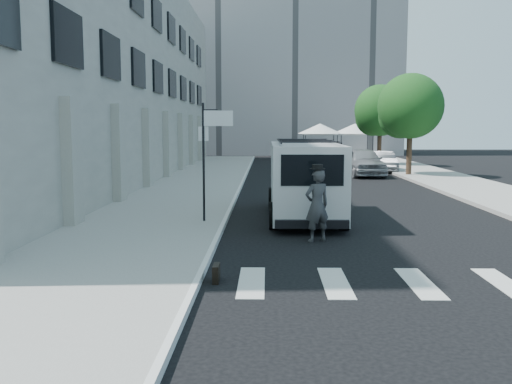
{
  "coord_description": "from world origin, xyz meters",
  "views": [
    {
      "loc": [
        -0.69,
        -13.63,
        2.97
      ],
      "look_at": [
        -0.99,
        0.8,
        1.3
      ],
      "focal_mm": 40.0,
      "sensor_mm": 36.0,
      "label": 1
    }
  ],
  "objects_px": {
    "cargo_van": "(304,180)",
    "suitcase": "(304,218)",
    "businessman": "(317,205)",
    "parked_car_a": "(363,162)",
    "parked_car_b": "(383,162)",
    "parked_car_c": "(334,153)",
    "briefcase": "(216,273)"
  },
  "relations": [
    {
      "from": "cargo_van",
      "to": "parked_car_a",
      "type": "relative_size",
      "value": 1.29
    },
    {
      "from": "parked_car_a",
      "to": "parked_car_b",
      "type": "bearing_deg",
      "value": 55.92
    },
    {
      "from": "parked_car_b",
      "to": "parked_car_a",
      "type": "bearing_deg",
      "value": -117.87
    },
    {
      "from": "parked_car_c",
      "to": "briefcase",
      "type": "bearing_deg",
      "value": -95.84
    },
    {
      "from": "suitcase",
      "to": "cargo_van",
      "type": "bearing_deg",
      "value": 75.38
    },
    {
      "from": "businessman",
      "to": "parked_car_a",
      "type": "distance_m",
      "value": 20.11
    },
    {
      "from": "suitcase",
      "to": "parked_car_a",
      "type": "distance_m",
      "value": 18.16
    },
    {
      "from": "cargo_van",
      "to": "suitcase",
      "type": "bearing_deg",
      "value": -94.24
    },
    {
      "from": "parked_car_b",
      "to": "parked_car_c",
      "type": "distance_m",
      "value": 12.04
    },
    {
      "from": "cargo_van",
      "to": "parked_car_c",
      "type": "height_order",
      "value": "cargo_van"
    },
    {
      "from": "briefcase",
      "to": "parked_car_c",
      "type": "relative_size",
      "value": 0.1
    },
    {
      "from": "businessman",
      "to": "parked_car_b",
      "type": "relative_size",
      "value": 0.46
    },
    {
      "from": "suitcase",
      "to": "parked_car_a",
      "type": "xyz_separation_m",
      "value": [
        4.63,
        17.55,
        0.56
      ]
    },
    {
      "from": "suitcase",
      "to": "parked_car_a",
      "type": "bearing_deg",
      "value": 64.66
    },
    {
      "from": "parked_car_b",
      "to": "businessman",
      "type": "bearing_deg",
      "value": -103.32
    },
    {
      "from": "briefcase",
      "to": "cargo_van",
      "type": "height_order",
      "value": "cargo_van"
    },
    {
      "from": "cargo_van",
      "to": "parked_car_c",
      "type": "distance_m",
      "value": 31.2
    },
    {
      "from": "businessman",
      "to": "cargo_van",
      "type": "distance_m",
      "value": 3.81
    },
    {
      "from": "briefcase",
      "to": "parked_car_c",
      "type": "height_order",
      "value": "parked_car_c"
    },
    {
      "from": "parked_car_b",
      "to": "parked_car_c",
      "type": "height_order",
      "value": "parked_car_b"
    },
    {
      "from": "parked_car_b",
      "to": "parked_car_c",
      "type": "xyz_separation_m",
      "value": [
        -1.8,
        11.9,
        -0.0
      ]
    },
    {
      "from": "businessman",
      "to": "parked_car_b",
      "type": "height_order",
      "value": "businessman"
    },
    {
      "from": "cargo_van",
      "to": "businessman",
      "type": "bearing_deg",
      "value": -88.9
    },
    {
      "from": "parked_car_a",
      "to": "parked_car_c",
      "type": "bearing_deg",
      "value": 85.77
    },
    {
      "from": "briefcase",
      "to": "parked_car_a",
      "type": "bearing_deg",
      "value": 74.17
    },
    {
      "from": "businessman",
      "to": "parked_car_b",
      "type": "xyz_separation_m",
      "value": [
        6.22,
        22.76,
        -0.27
      ]
    },
    {
      "from": "suitcase",
      "to": "parked_car_b",
      "type": "distance_m",
      "value": 21.66
    },
    {
      "from": "businessman",
      "to": "parked_car_a",
      "type": "relative_size",
      "value": 0.38
    },
    {
      "from": "cargo_van",
      "to": "parked_car_b",
      "type": "xyz_separation_m",
      "value": [
        6.31,
        18.96,
        -0.58
      ]
    },
    {
      "from": "briefcase",
      "to": "suitcase",
      "type": "relative_size",
      "value": 0.41
    },
    {
      "from": "parked_car_a",
      "to": "parked_car_b",
      "type": "xyz_separation_m",
      "value": [
        1.8,
        3.14,
        -0.18
      ]
    },
    {
      "from": "businessman",
      "to": "suitcase",
      "type": "xyz_separation_m",
      "value": [
        -0.21,
        2.08,
        -0.65
      ]
    }
  ]
}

